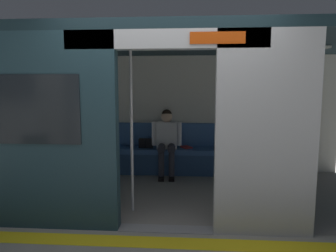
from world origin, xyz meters
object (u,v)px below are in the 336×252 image
at_px(train_car, 167,92).
at_px(grab_pole_door, 132,128).
at_px(person_seated, 167,138).
at_px(book, 186,147).
at_px(bench_seat, 175,155).
at_px(handbag, 146,143).

xyz_separation_m(train_car, grab_pole_door, (0.40, 0.73, -0.45)).
height_order(train_car, grab_pole_door, train_car).
bearing_deg(person_seated, train_car, 94.39).
relative_size(person_seated, book, 5.49).
bearing_deg(bench_seat, grab_pole_door, 74.96).
distance_m(train_car, grab_pole_door, 0.94).
xyz_separation_m(handbag, grab_pole_door, (-0.08, 1.83, 0.53)).
relative_size(train_car, person_seated, 5.30).
bearing_deg(book, grab_pole_door, 39.69).
bearing_deg(book, train_car, 45.66).
xyz_separation_m(bench_seat, person_seated, (0.15, 0.05, 0.33)).
bearing_deg(grab_pole_door, bench_seat, -105.04).
distance_m(handbag, grab_pole_door, 1.90).
distance_m(bench_seat, grab_pole_door, 1.97).
xyz_separation_m(bench_seat, grab_pole_door, (0.47, 1.77, 0.73)).
xyz_separation_m(book, grab_pole_door, (0.68, 1.86, 0.60)).
bearing_deg(bench_seat, train_car, 85.65).
bearing_deg(handbag, book, -177.60).
relative_size(train_car, book, 29.09).
xyz_separation_m(train_car, bench_seat, (-0.08, -1.04, -1.18)).
bearing_deg(person_seated, handbag, -15.42).
distance_m(train_car, book, 1.57).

